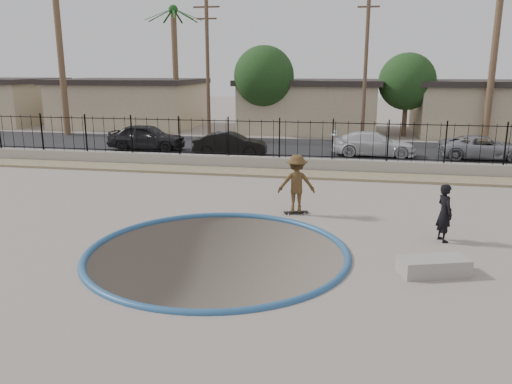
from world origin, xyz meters
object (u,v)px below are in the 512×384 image
at_px(skateboard, 296,212).
at_px(car_b, 230,144).
at_px(videographer, 444,213).
at_px(skater, 296,186).
at_px(car_c, 373,144).
at_px(concrete_ledge, 433,266).
at_px(car_d, 483,148).
at_px(car_a, 147,137).

bearing_deg(skateboard, car_b, 94.99).
bearing_deg(videographer, skater, 45.36).
distance_m(car_b, car_c, 7.89).
height_order(concrete_ledge, car_d, car_d).
height_order(skater, car_b, skater).
xyz_separation_m(videographer, concrete_ledge, (-0.60, -2.49, -0.62)).
xyz_separation_m(skateboard, car_a, (-10.18, 11.59, 0.75)).
bearing_deg(skater, skateboard, 170.75).
height_order(car_b, car_d, car_b).
bearing_deg(car_a, concrete_ledge, -139.91).
height_order(skateboard, car_a, car_a).
height_order(skater, concrete_ledge, skater).
relative_size(skateboard, car_d, 0.19).
height_order(car_a, car_b, car_a).
xyz_separation_m(concrete_ledge, car_c, (-0.85, 16.41, 0.50)).
xyz_separation_m(car_a, car_c, (13.10, 0.41, -0.11)).
height_order(videographer, car_c, videographer).
distance_m(skater, car_a, 15.43).
xyz_separation_m(concrete_ledge, car_b, (-8.58, 14.81, 0.50)).
bearing_deg(car_c, concrete_ledge, -177.30).
height_order(skater, skateboard, skater).
xyz_separation_m(skater, car_b, (-4.81, 10.40, -0.26)).
relative_size(skater, car_a, 0.42).
relative_size(videographer, car_b, 0.41).
relative_size(videographer, car_d, 0.37).
height_order(skateboard, car_d, car_d).
xyz_separation_m(skater, skateboard, (0.00, 0.00, -0.90)).
height_order(concrete_ledge, car_b, car_b).
bearing_deg(car_d, car_c, 88.85).
xyz_separation_m(concrete_ledge, car_a, (-13.95, 16.00, 0.60)).
relative_size(concrete_ledge, car_b, 0.40).
bearing_deg(videographer, car_b, 15.73).
relative_size(skater, car_b, 0.48).
distance_m(skateboard, car_d, 14.79).
distance_m(skateboard, car_b, 11.47).
bearing_deg(videographer, skateboard, 45.36).
relative_size(skateboard, car_b, 0.21).
xyz_separation_m(car_a, car_d, (18.81, 0.41, -0.14)).
relative_size(car_a, car_d, 1.00).
bearing_deg(car_a, car_d, -89.76).
height_order(skateboard, videographer, videographer).
xyz_separation_m(car_c, car_d, (5.71, 0.00, -0.04)).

